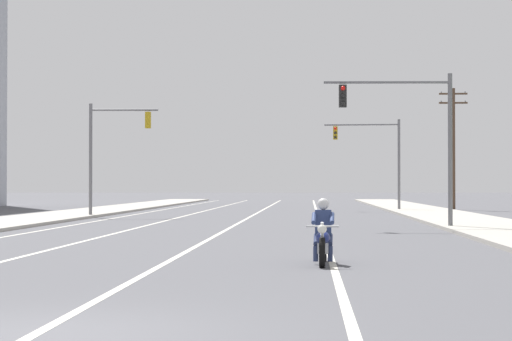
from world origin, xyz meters
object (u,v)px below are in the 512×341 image
motorcycle_with_rider (323,238)px  traffic_signal_near_left (110,143)px  traffic_signal_mid_right (377,150)px  utility_pole_right_far (453,144)px  traffic_signal_near_right (413,126)px

motorcycle_with_rider → traffic_signal_near_left: 31.77m
motorcycle_with_rider → traffic_signal_mid_right: bearing=84.2°
traffic_signal_near_left → utility_pole_right_far: size_ratio=0.72×
traffic_signal_near_right → utility_pole_right_far: size_ratio=0.72×
traffic_signal_near_right → traffic_signal_mid_right: 26.06m
traffic_signal_near_right → traffic_signal_near_left: bearing=139.3°
traffic_signal_mid_right → utility_pole_right_far: 6.63m
motorcycle_with_rider → utility_pole_right_far: bearing=77.8°
motorcycle_with_rider → traffic_signal_mid_right: 43.06m
traffic_signal_near_right → utility_pole_right_far: bearing=78.3°
motorcycle_with_rider → traffic_signal_near_right: 17.44m
traffic_signal_near_right → utility_pole_right_far: 30.10m
traffic_signal_near_left → utility_pole_right_far: utility_pole_right_far is taller
traffic_signal_near_right → traffic_signal_near_left: same height
motorcycle_with_rider → utility_pole_right_far: 47.36m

